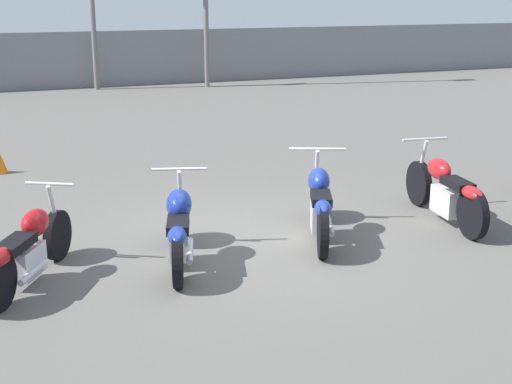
{
  "coord_description": "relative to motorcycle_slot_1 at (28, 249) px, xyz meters",
  "views": [
    {
      "loc": [
        -3.11,
        -7.86,
        3.01
      ],
      "look_at": [
        0.0,
        -0.1,
        0.65
      ],
      "focal_mm": 50.0,
      "sensor_mm": 36.0,
      "label": 1
    }
  ],
  "objects": [
    {
      "name": "fence_back",
      "position": [
        2.72,
        16.11,
        0.49
      ],
      "size": [
        40.0,
        0.04,
        1.77
      ],
      "color": "gray",
      "rests_on": "ground_plane"
    },
    {
      "name": "motorcycle_slot_1",
      "position": [
        0.0,
        0.0,
        0.0
      ],
      "size": [
        1.1,
        1.76,
        0.95
      ],
      "rotation": [
        0.0,
        0.0,
        -0.53
      ],
      "color": "black",
      "rests_on": "ground_plane"
    },
    {
      "name": "motorcycle_slot_4",
      "position": [
        5.4,
        0.14,
        0.03
      ],
      "size": [
        0.67,
        2.15,
        1.02
      ],
      "rotation": [
        0.0,
        0.0,
        -0.15
      ],
      "color": "black",
      "rests_on": "ground_plane"
    },
    {
      "name": "ground_plane",
      "position": [
        2.72,
        0.43,
        -0.39
      ],
      "size": [
        60.0,
        60.0,
        0.0
      ],
      "primitive_type": "plane",
      "color": "#5B5954"
    },
    {
      "name": "motorcycle_slot_2",
      "position": [
        1.65,
        -0.01,
        0.04
      ],
      "size": [
        0.85,
        1.93,
        0.98
      ],
      "rotation": [
        0.0,
        0.0,
        -0.31
      ],
      "color": "black",
      "rests_on": "ground_plane"
    },
    {
      "name": "motorcycle_slot_3",
      "position": [
        3.52,
        0.19,
        0.05
      ],
      "size": [
        1.06,
        1.98,
        1.02
      ],
      "rotation": [
        0.0,
        0.0,
        -0.4
      ],
      "color": "black",
      "rests_on": "ground_plane"
    }
  ]
}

